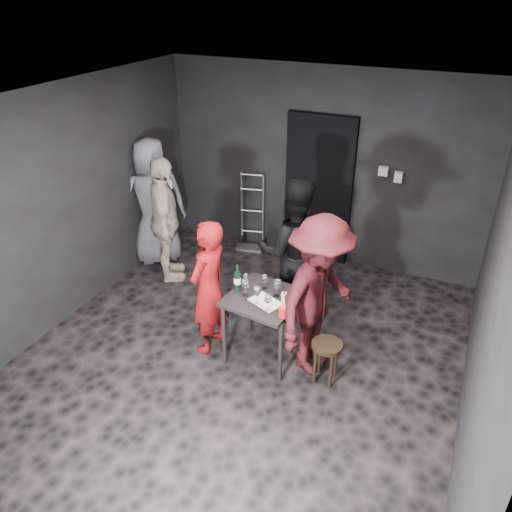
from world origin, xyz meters
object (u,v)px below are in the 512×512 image
at_px(tasting_table, 264,305).
at_px(bystander_cream, 165,213).
at_px(woman_black, 294,239).
at_px(hand_truck, 251,234).
at_px(stool, 327,352).
at_px(man_maroon, 320,285).
at_px(wine_bottle, 237,280).
at_px(breadstick_cup, 284,305).
at_px(server_red, 208,286).
at_px(bystander_grey, 152,189).

relative_size(tasting_table, bystander_cream, 0.39).
height_order(woman_black, bystander_cream, woman_black).
height_order(hand_truck, stool, hand_truck).
height_order(woman_black, man_maroon, woman_black).
xyz_separation_m(man_maroon, wine_bottle, (-0.87, -0.05, -0.15)).
relative_size(tasting_table, breadstick_cup, 2.55).
bearing_deg(stool, tasting_table, 170.98).
relative_size(hand_truck, tasting_table, 1.56).
bearing_deg(server_red, woman_black, 152.35).
height_order(hand_truck, woman_black, woman_black).
bearing_deg(bystander_grey, wine_bottle, 107.89).
bearing_deg(server_red, tasting_table, 106.94).
xyz_separation_m(stool, server_red, (-1.33, -0.01, 0.43)).
bearing_deg(tasting_table, hand_truck, 118.14).
bearing_deg(hand_truck, stool, -65.20).
height_order(tasting_table, breadstick_cup, breadstick_cup).
distance_m(hand_truck, bystander_cream, 1.62).
relative_size(bystander_cream, wine_bottle, 6.32).
bearing_deg(woman_black, tasting_table, 65.33).
relative_size(stool, bystander_grey, 0.21).
distance_m(hand_truck, server_red, 2.48).
distance_m(wine_bottle, breadstick_cup, 0.66).
relative_size(man_maroon, bystander_grey, 0.93).
bearing_deg(server_red, man_maroon, 103.46).
distance_m(stool, bystander_grey, 3.38).
xyz_separation_m(hand_truck, breadstick_cup, (1.49, -2.45, 0.67)).
xyz_separation_m(tasting_table, bystander_grey, (-2.25, 1.29, 0.45)).
height_order(stool, bystander_grey, bystander_grey).
height_order(woman_black, bystander_grey, bystander_grey).
distance_m(hand_truck, man_maroon, 2.89).
relative_size(hand_truck, stool, 2.49).
bearing_deg(woman_black, man_maroon, 101.97).
relative_size(man_maroon, wine_bottle, 6.64).
xyz_separation_m(tasting_table, stool, (0.74, -0.12, -0.29)).
relative_size(bystander_cream, bystander_grey, 0.88).
height_order(tasting_table, stool, tasting_table).
relative_size(hand_truck, server_red, 0.74).
height_order(hand_truck, bystander_grey, bystander_grey).
height_order(stool, server_red, server_red).
bearing_deg(server_red, wine_bottle, 119.57).
distance_m(stool, server_red, 1.39).
distance_m(server_red, woman_black, 1.14).
relative_size(hand_truck, woman_black, 0.56).
bearing_deg(woman_black, bystander_grey, -36.14).
height_order(man_maroon, wine_bottle, man_maroon).
distance_m(woman_black, bystander_grey, 2.31).
bearing_deg(hand_truck, wine_bottle, -83.13).
relative_size(hand_truck, man_maroon, 0.58).
bearing_deg(breadstick_cup, wine_bottle, 158.99).
height_order(bystander_cream, breadstick_cup, bystander_cream).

